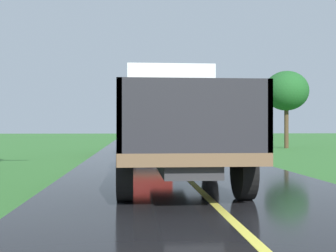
% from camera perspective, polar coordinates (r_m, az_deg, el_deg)
% --- Properties ---
extents(banana_truck_near, '(2.38, 5.82, 2.80)m').
position_cam_1_polar(banana_truck_near, '(9.97, 0.67, 0.44)').
color(banana_truck_near, '#2D2D30').
rests_on(banana_truck_near, road_surface).
extents(banana_truck_far, '(2.38, 5.81, 2.80)m').
position_cam_1_polar(banana_truck_far, '(22.54, -3.17, 0.10)').
color(banana_truck_far, '#2D2D30').
rests_on(banana_truck_far, road_surface).
extents(roadside_tree_mid_right, '(2.90, 2.90, 5.09)m').
position_cam_1_polar(roadside_tree_mid_right, '(29.44, 15.45, 4.49)').
color(roadside_tree_mid_right, '#4C3823').
rests_on(roadside_tree_mid_right, ground).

